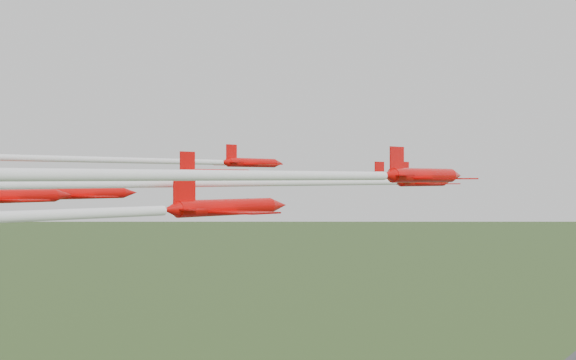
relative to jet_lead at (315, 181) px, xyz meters
The scene contains 6 objects.
jet_lead is the anchor object (origin of this frame).
jet_row2_left 15.68m from the jet_lead, 130.11° to the right, with size 9.19×52.63×2.48m.
jet_row2_right 16.23m from the jet_lead, 50.90° to the right, with size 11.89×51.05×2.37m.
jet_row3_mid 27.48m from the jet_lead, 95.94° to the right, with size 10.62×50.80×2.57m.
jet_row3_right 37.15m from the jet_lead, 63.57° to the right, with size 13.27×64.83×2.66m.
jet_row4_right 38.55m from the jet_lead, 78.21° to the right, with size 11.14×46.25×2.82m.
Camera 1 is at (38.21, -62.24, 54.92)m, focal length 50.00 mm.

